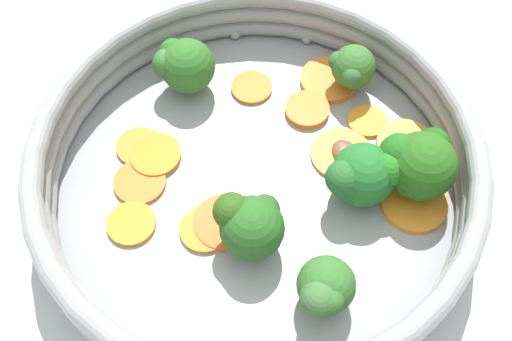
{
  "coord_description": "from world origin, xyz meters",
  "views": [
    {
      "loc": [
        0.19,
        0.12,
        0.39
      ],
      "look_at": [
        0.0,
        0.0,
        0.03
      ],
      "focal_mm": 42.0,
      "sensor_mm": 36.0,
      "label": 1
    }
  ],
  "objects_px": {
    "carrot_slice_9": "(131,224)",
    "carrot_slice_1": "(330,81)",
    "carrot_slice_6": "(414,203)",
    "carrot_slice_12": "(341,154)",
    "broccoli_floret_2": "(419,163)",
    "skillet": "(256,187)",
    "broccoli_floret_1": "(250,224)",
    "carrot_slice_4": "(140,182)",
    "broccoli_floret_4": "(184,65)",
    "carrot_slice_8": "(205,229)",
    "carrot_slice_0": "(139,147)",
    "mushroom_piece_0": "(346,153)",
    "broccoli_floret_5": "(352,68)",
    "carrot_slice_10": "(252,87)",
    "carrot_slice_5": "(226,223)",
    "carrot_slice_11": "(155,155)",
    "broccoli_floret_0": "(325,289)",
    "carrot_slice_3": "(367,121)",
    "broccoli_floret_3": "(363,175)",
    "carrot_slice_7": "(310,111)",
    "carrot_slice_2": "(405,145)"
  },
  "relations": [
    {
      "from": "carrot_slice_9",
      "to": "carrot_slice_1",
      "type": "bearing_deg",
      "value": 163.4
    },
    {
      "from": "carrot_slice_1",
      "to": "carrot_slice_6",
      "type": "height_order",
      "value": "same"
    },
    {
      "from": "carrot_slice_12",
      "to": "broccoli_floret_2",
      "type": "height_order",
      "value": "broccoli_floret_2"
    },
    {
      "from": "carrot_slice_1",
      "to": "skillet",
      "type": "bearing_deg",
      "value": -0.49
    },
    {
      "from": "carrot_slice_1",
      "to": "broccoli_floret_1",
      "type": "xyz_separation_m",
      "value": [
        0.15,
        0.02,
        0.02
      ]
    },
    {
      "from": "carrot_slice_4",
      "to": "broccoli_floret_4",
      "type": "xyz_separation_m",
      "value": [
        -0.09,
        -0.02,
        0.02
      ]
    },
    {
      "from": "carrot_slice_8",
      "to": "carrot_slice_12",
      "type": "relative_size",
      "value": 0.76
    },
    {
      "from": "carrot_slice_4",
      "to": "carrot_slice_8",
      "type": "distance_m",
      "value": 0.06
    },
    {
      "from": "carrot_slice_0",
      "to": "carrot_slice_1",
      "type": "xyz_separation_m",
      "value": [
        -0.13,
        0.09,
        0.0
      ]
    },
    {
      "from": "broccoli_floret_4",
      "to": "broccoli_floret_1",
      "type": "bearing_deg",
      "value": 52.88
    },
    {
      "from": "carrot_slice_9",
      "to": "mushroom_piece_0",
      "type": "bearing_deg",
      "value": 142.53
    },
    {
      "from": "mushroom_piece_0",
      "to": "broccoli_floret_2",
      "type": "bearing_deg",
      "value": 91.53
    },
    {
      "from": "skillet",
      "to": "carrot_slice_1",
      "type": "distance_m",
      "value": 0.11
    },
    {
      "from": "broccoli_floret_1",
      "to": "mushroom_piece_0",
      "type": "distance_m",
      "value": 0.1
    },
    {
      "from": "broccoli_floret_4",
      "to": "broccoli_floret_5",
      "type": "xyz_separation_m",
      "value": [
        -0.07,
        0.11,
        -0.0
      ]
    },
    {
      "from": "carrot_slice_9",
      "to": "carrot_slice_10",
      "type": "xyz_separation_m",
      "value": [
        -0.15,
        0.01,
        -0.0
      ]
    },
    {
      "from": "skillet",
      "to": "broccoli_floret_1",
      "type": "xyz_separation_m",
      "value": [
        0.04,
        0.02,
        0.04
      ]
    },
    {
      "from": "carrot_slice_5",
      "to": "carrot_slice_10",
      "type": "relative_size",
      "value": 1.32
    },
    {
      "from": "carrot_slice_11",
      "to": "broccoli_floret_1",
      "type": "xyz_separation_m",
      "value": [
        0.02,
        0.1,
        0.02
      ]
    },
    {
      "from": "broccoli_floret_0",
      "to": "broccoli_floret_5",
      "type": "relative_size",
      "value": 1.02
    },
    {
      "from": "carrot_slice_0",
      "to": "carrot_slice_12",
      "type": "distance_m",
      "value": 0.15
    },
    {
      "from": "skillet",
      "to": "carrot_slice_9",
      "type": "height_order",
      "value": "carrot_slice_9"
    },
    {
      "from": "carrot_slice_3",
      "to": "carrot_slice_4",
      "type": "relative_size",
      "value": 0.79
    },
    {
      "from": "carrot_slice_12",
      "to": "carrot_slice_10",
      "type": "bearing_deg",
      "value": -101.27
    },
    {
      "from": "broccoli_floret_2",
      "to": "broccoli_floret_3",
      "type": "height_order",
      "value": "broccoli_floret_2"
    },
    {
      "from": "carrot_slice_10",
      "to": "broccoli_floret_5",
      "type": "distance_m",
      "value": 0.08
    },
    {
      "from": "carrot_slice_5",
      "to": "carrot_slice_7",
      "type": "height_order",
      "value": "carrot_slice_7"
    },
    {
      "from": "carrot_slice_4",
      "to": "broccoli_floret_4",
      "type": "distance_m",
      "value": 0.1
    },
    {
      "from": "carrot_slice_9",
      "to": "carrot_slice_6",
      "type": "bearing_deg",
      "value": 126.74
    },
    {
      "from": "carrot_slice_2",
      "to": "carrot_slice_12",
      "type": "bearing_deg",
      "value": -49.11
    },
    {
      "from": "carrot_slice_3",
      "to": "carrot_slice_12",
      "type": "height_order",
      "value": "same"
    },
    {
      "from": "broccoli_floret_1",
      "to": "broccoli_floret_0",
      "type": "bearing_deg",
      "value": 79.45
    },
    {
      "from": "carrot_slice_9",
      "to": "carrot_slice_11",
      "type": "height_order",
      "value": "carrot_slice_11"
    },
    {
      "from": "carrot_slice_6",
      "to": "broccoli_floret_4",
      "type": "xyz_separation_m",
      "value": [
        -0.0,
        -0.2,
        0.02
      ]
    },
    {
      "from": "carrot_slice_7",
      "to": "broccoli_floret_1",
      "type": "xyz_separation_m",
      "value": [
        0.12,
        0.02,
        0.02
      ]
    },
    {
      "from": "carrot_slice_9",
      "to": "broccoli_floret_3",
      "type": "height_order",
      "value": "broccoli_floret_3"
    },
    {
      "from": "carrot_slice_7",
      "to": "carrot_slice_10",
      "type": "bearing_deg",
      "value": -86.29
    },
    {
      "from": "carrot_slice_11",
      "to": "carrot_slice_9",
      "type": "bearing_deg",
      "value": 20.31
    },
    {
      "from": "carrot_slice_5",
      "to": "broccoli_floret_1",
      "type": "bearing_deg",
      "value": 83.29
    },
    {
      "from": "carrot_slice_5",
      "to": "broccoli_floret_2",
      "type": "relative_size",
      "value": 0.79
    },
    {
      "from": "broccoli_floret_2",
      "to": "carrot_slice_1",
      "type": "bearing_deg",
      "value": -120.15
    },
    {
      "from": "broccoli_floret_1",
      "to": "broccoli_floret_3",
      "type": "xyz_separation_m",
      "value": [
        -0.07,
        0.05,
        -0.0
      ]
    },
    {
      "from": "broccoli_floret_5",
      "to": "mushroom_piece_0",
      "type": "height_order",
      "value": "broccoli_floret_5"
    },
    {
      "from": "carrot_slice_5",
      "to": "broccoli_floret_2",
      "type": "xyz_separation_m",
      "value": [
        -0.1,
        0.1,
        0.03
      ]
    },
    {
      "from": "mushroom_piece_0",
      "to": "carrot_slice_0",
      "type": "bearing_deg",
      "value": -60.74
    },
    {
      "from": "skillet",
      "to": "carrot_slice_0",
      "type": "bearing_deg",
      "value": -76.35
    },
    {
      "from": "carrot_slice_5",
      "to": "carrot_slice_11",
      "type": "relative_size",
      "value": 1.15
    },
    {
      "from": "carrot_slice_5",
      "to": "mushroom_piece_0",
      "type": "relative_size",
      "value": 1.77
    },
    {
      "from": "carrot_slice_5",
      "to": "carrot_slice_7",
      "type": "xyz_separation_m",
      "value": [
        -0.12,
        0.0,
        0.0
      ]
    },
    {
      "from": "carrot_slice_8",
      "to": "broccoli_floret_4",
      "type": "height_order",
      "value": "broccoli_floret_4"
    }
  ]
}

